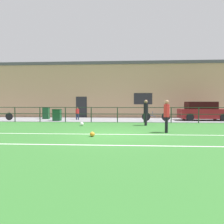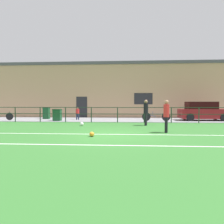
{
  "view_description": "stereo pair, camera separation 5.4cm",
  "coord_description": "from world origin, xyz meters",
  "px_view_note": "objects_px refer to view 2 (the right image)",
  "views": [
    {
      "loc": [
        0.53,
        -9.43,
        1.46
      ],
      "look_at": [
        -0.29,
        4.0,
        0.87
      ],
      "focal_mm": 32.85,
      "sensor_mm": 36.0,
      "label": 1
    },
    {
      "loc": [
        0.59,
        -9.42,
        1.46
      ],
      "look_at": [
        -0.29,
        4.0,
        0.87
      ],
      "focal_mm": 32.85,
      "sensor_mm": 36.0,
      "label": 2
    }
  ],
  "objects_px": {
    "soccer_ball_spare": "(82,124)",
    "bicycle_parked_1": "(1,116)",
    "player_goalkeeper": "(146,111)",
    "spectator_child": "(78,113)",
    "soccer_ball_match": "(92,134)",
    "player_striker": "(166,114)",
    "trash_bin_1": "(46,113)",
    "bicycle_parked_0": "(156,117)",
    "parked_car_red": "(203,112)",
    "trash_bin_0": "(57,115)"
  },
  "relations": [
    {
      "from": "player_goalkeeper",
      "to": "soccer_ball_spare",
      "type": "distance_m",
      "value": 4.24
    },
    {
      "from": "player_goalkeeper",
      "to": "bicycle_parked_0",
      "type": "distance_m",
      "value": 3.42
    },
    {
      "from": "player_striker",
      "to": "trash_bin_0",
      "type": "distance_m",
      "value": 9.7
    },
    {
      "from": "soccer_ball_spare",
      "to": "parked_car_red",
      "type": "distance_m",
      "value": 10.29
    },
    {
      "from": "player_goalkeeper",
      "to": "player_striker",
      "type": "distance_m",
      "value": 3.27
    },
    {
      "from": "soccer_ball_match",
      "to": "bicycle_parked_1",
      "type": "bearing_deg",
      "value": 139.11
    },
    {
      "from": "player_goalkeeper",
      "to": "player_striker",
      "type": "relative_size",
      "value": 1.04
    },
    {
      "from": "soccer_ball_match",
      "to": "spectator_child",
      "type": "bearing_deg",
      "value": 107.16
    },
    {
      "from": "player_goalkeeper",
      "to": "trash_bin_1",
      "type": "xyz_separation_m",
      "value": [
        -8.51,
        4.75,
        -0.39
      ]
    },
    {
      "from": "player_goalkeeper",
      "to": "spectator_child",
      "type": "distance_m",
      "value": 6.72
    },
    {
      "from": "trash_bin_0",
      "to": "trash_bin_1",
      "type": "height_order",
      "value": "trash_bin_1"
    },
    {
      "from": "player_goalkeeper",
      "to": "soccer_ball_match",
      "type": "height_order",
      "value": "player_goalkeeper"
    },
    {
      "from": "player_striker",
      "to": "trash_bin_0",
      "type": "relative_size",
      "value": 1.7
    },
    {
      "from": "bicycle_parked_0",
      "to": "trash_bin_0",
      "type": "distance_m",
      "value": 8.01
    },
    {
      "from": "player_striker",
      "to": "soccer_ball_spare",
      "type": "xyz_separation_m",
      "value": [
        -4.81,
        2.73,
        -0.8
      ]
    },
    {
      "from": "player_striker",
      "to": "trash_bin_1",
      "type": "bearing_deg",
      "value": -117.65
    },
    {
      "from": "bicycle_parked_0",
      "to": "trash_bin_1",
      "type": "xyz_separation_m",
      "value": [
        -9.64,
        1.58,
        0.18
      ]
    },
    {
      "from": "trash_bin_1",
      "to": "player_striker",
      "type": "bearing_deg",
      "value": -40.83
    },
    {
      "from": "player_goalkeeper",
      "to": "bicycle_parked_1",
      "type": "xyz_separation_m",
      "value": [
        -11.86,
        3.21,
        -0.6
      ]
    },
    {
      "from": "trash_bin_0",
      "to": "parked_car_red",
      "type": "bearing_deg",
      "value": 5.63
    },
    {
      "from": "bicycle_parked_1",
      "to": "trash_bin_1",
      "type": "height_order",
      "value": "trash_bin_1"
    },
    {
      "from": "bicycle_parked_0",
      "to": "parked_car_red",
      "type": "bearing_deg",
      "value": 12.56
    },
    {
      "from": "soccer_ball_match",
      "to": "trash_bin_1",
      "type": "height_order",
      "value": "trash_bin_1"
    },
    {
      "from": "bicycle_parked_1",
      "to": "trash_bin_0",
      "type": "bearing_deg",
      "value": -3.75
    },
    {
      "from": "player_striker",
      "to": "soccer_ball_match",
      "type": "distance_m",
      "value": 3.85
    },
    {
      "from": "spectator_child",
      "to": "bicycle_parked_0",
      "type": "bearing_deg",
      "value": 160.83
    },
    {
      "from": "player_goalkeeper",
      "to": "bicycle_parked_0",
      "type": "xyz_separation_m",
      "value": [
        1.13,
        3.17,
        -0.57
      ]
    },
    {
      "from": "player_striker",
      "to": "bicycle_parked_0",
      "type": "distance_m",
      "value": 6.41
    },
    {
      "from": "player_striker",
      "to": "parked_car_red",
      "type": "xyz_separation_m",
      "value": [
        4.41,
        7.25,
        -0.16
      ]
    },
    {
      "from": "bicycle_parked_1",
      "to": "trash_bin_1",
      "type": "relative_size",
      "value": 2.03
    },
    {
      "from": "spectator_child",
      "to": "bicycle_parked_1",
      "type": "height_order",
      "value": "spectator_child"
    },
    {
      "from": "trash_bin_0",
      "to": "trash_bin_1",
      "type": "xyz_separation_m",
      "value": [
        -1.64,
        1.87,
        0.06
      ]
    },
    {
      "from": "soccer_ball_spare",
      "to": "trash_bin_1",
      "type": "xyz_separation_m",
      "value": [
        -4.38,
        5.21,
        0.44
      ]
    },
    {
      "from": "parked_car_red",
      "to": "bicycle_parked_0",
      "type": "height_order",
      "value": "parked_car_red"
    },
    {
      "from": "bicycle_parked_0",
      "to": "bicycle_parked_1",
      "type": "relative_size",
      "value": 1.05
    },
    {
      "from": "soccer_ball_match",
      "to": "player_striker",
      "type": "bearing_deg",
      "value": 22.79
    },
    {
      "from": "player_striker",
      "to": "bicycle_parked_0",
      "type": "bearing_deg",
      "value": -170.84
    },
    {
      "from": "player_goalkeeper",
      "to": "trash_bin_1",
      "type": "relative_size",
      "value": 1.57
    },
    {
      "from": "bicycle_parked_0",
      "to": "trash_bin_0",
      "type": "relative_size",
      "value": 2.38
    },
    {
      "from": "player_goalkeeper",
      "to": "soccer_ball_match",
      "type": "distance_m",
      "value": 5.49
    },
    {
      "from": "spectator_child",
      "to": "parked_car_red",
      "type": "height_order",
      "value": "parked_car_red"
    },
    {
      "from": "bicycle_parked_0",
      "to": "soccer_ball_spare",
      "type": "bearing_deg",
      "value": -145.35
    },
    {
      "from": "bicycle_parked_0",
      "to": "trash_bin_1",
      "type": "bearing_deg",
      "value": 170.71
    },
    {
      "from": "soccer_ball_match",
      "to": "soccer_ball_spare",
      "type": "relative_size",
      "value": 0.88
    },
    {
      "from": "bicycle_parked_0",
      "to": "trash_bin_1",
      "type": "height_order",
      "value": "trash_bin_1"
    },
    {
      "from": "soccer_ball_spare",
      "to": "bicycle_parked_1",
      "type": "relative_size",
      "value": 0.11
    },
    {
      "from": "soccer_ball_spare",
      "to": "trash_bin_1",
      "type": "bearing_deg",
      "value": 130.03
    },
    {
      "from": "player_goalkeeper",
      "to": "soccer_ball_spare",
      "type": "height_order",
      "value": "player_goalkeeper"
    },
    {
      "from": "parked_car_red",
      "to": "bicycle_parked_1",
      "type": "relative_size",
      "value": 1.79
    },
    {
      "from": "parked_car_red",
      "to": "trash_bin_1",
      "type": "height_order",
      "value": "parked_car_red"
    }
  ]
}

